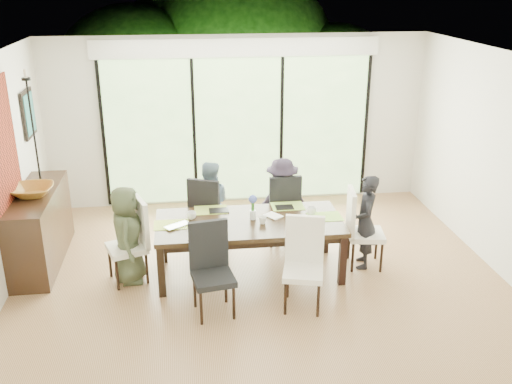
{
  "coord_description": "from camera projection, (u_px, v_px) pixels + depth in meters",
  "views": [
    {
      "loc": [
        -0.85,
        -6.33,
        3.55
      ],
      "look_at": [
        0.0,
        0.25,
        1.0
      ],
      "focal_mm": 40.0,
      "sensor_mm": 36.0,
      "label": 1
    }
  ],
  "objects": [
    {
      "name": "floor",
      "position": [
        259.0,
        273.0,
        7.24
      ],
      "size": [
        6.0,
        5.0,
        0.01
      ],
      "primitive_type": "cube",
      "color": "brown",
      "rests_on": "ground"
    },
    {
      "name": "ceiling",
      "position": [
        259.0,
        56.0,
        6.27
      ],
      "size": [
        6.0,
        5.0,
        0.01
      ],
      "primitive_type": "cube",
      "color": "white",
      "rests_on": "wall_back"
    },
    {
      "name": "wall_back",
      "position": [
        238.0,
        121.0,
        9.08
      ],
      "size": [
        6.0,
        0.02,
        2.7
      ],
      "primitive_type": "cube",
      "color": "silver",
      "rests_on": "floor"
    },
    {
      "name": "wall_front",
      "position": [
        302.0,
        276.0,
        4.43
      ],
      "size": [
        6.0,
        0.02,
        2.7
      ],
      "primitive_type": "cube",
      "color": "white",
      "rests_on": "floor"
    },
    {
      "name": "wall_right",
      "position": [
        497.0,
        162.0,
        7.12
      ],
      "size": [
        0.02,
        5.0,
        2.7
      ],
      "primitive_type": "cube",
      "color": "silver",
      "rests_on": "floor"
    },
    {
      "name": "glass_doors",
      "position": [
        238.0,
        131.0,
        9.09
      ],
      "size": [
        4.2,
        0.02,
        2.3
      ],
      "primitive_type": "cube",
      "color": "#598C3F",
      "rests_on": "wall_back"
    },
    {
      "name": "blinds_header",
      "position": [
        237.0,
        48.0,
        8.62
      ],
      "size": [
        4.4,
        0.06,
        0.28
      ],
      "primitive_type": "cube",
      "color": "white",
      "rests_on": "wall_back"
    },
    {
      "name": "mullion_a",
      "position": [
        104.0,
        136.0,
        8.83
      ],
      "size": [
        0.05,
        0.04,
        2.3
      ],
      "primitive_type": "cube",
      "color": "black",
      "rests_on": "wall_back"
    },
    {
      "name": "mullion_b",
      "position": [
        194.0,
        133.0,
        9.0
      ],
      "size": [
        0.05,
        0.04,
        2.3
      ],
      "primitive_type": "cube",
      "color": "black",
      "rests_on": "wall_back"
    },
    {
      "name": "mullion_c",
      "position": [
        281.0,
        130.0,
        9.17
      ],
      "size": [
        0.05,
        0.04,
        2.3
      ],
      "primitive_type": "cube",
      "color": "black",
      "rests_on": "wall_back"
    },
    {
      "name": "mullion_d",
      "position": [
        366.0,
        127.0,
        9.34
      ],
      "size": [
        0.05,
        0.04,
        2.3
      ],
      "primitive_type": "cube",
      "color": "black",
      "rests_on": "wall_back"
    },
    {
      "name": "deck",
      "position": [
        234.0,
        184.0,
        10.4
      ],
      "size": [
        6.0,
        1.8,
        0.1
      ],
      "primitive_type": "cube",
      "color": "#4F3B22",
      "rests_on": "ground"
    },
    {
      "name": "rail_top",
      "position": [
        230.0,
        141.0,
        10.93
      ],
      "size": [
        6.0,
        0.08,
        0.06
      ],
      "primitive_type": "cube",
      "color": "brown",
      "rests_on": "deck"
    },
    {
      "name": "foliage_left",
      "position": [
        134.0,
        87.0,
        11.32
      ],
      "size": [
        3.2,
        3.2,
        3.2
      ],
      "primitive_type": "sphere",
      "color": "#14380F",
      "rests_on": "ground"
    },
    {
      "name": "foliage_mid",
      "position": [
        241.0,
        62.0,
        12.01
      ],
      "size": [
        4.0,
        4.0,
        4.0
      ],
      "primitive_type": "sphere",
      "color": "#14380F",
      "rests_on": "ground"
    },
    {
      "name": "foliage_right",
      "position": [
        333.0,
        93.0,
        11.68
      ],
      "size": [
        2.8,
        2.8,
        2.8
      ],
      "primitive_type": "sphere",
      "color": "#14380F",
      "rests_on": "ground"
    },
    {
      "name": "foliage_far",
      "position": [
        193.0,
        67.0,
        12.6
      ],
      "size": [
        3.6,
        3.6,
        3.6
      ],
      "primitive_type": "sphere",
      "color": "#14380F",
      "rests_on": "ground"
    },
    {
      "name": "table_top",
      "position": [
        249.0,
        223.0,
        7.0
      ],
      "size": [
        2.28,
        1.05,
        0.06
      ],
      "primitive_type": "cube",
      "color": "black",
      "rests_on": "floor"
    },
    {
      "name": "table_apron",
      "position": [
        249.0,
        229.0,
        7.03
      ],
      "size": [
        2.09,
        0.86,
        0.1
      ],
      "primitive_type": "cube",
      "color": "black",
      "rests_on": "floor"
    },
    {
      "name": "table_leg_fl",
      "position": [
        161.0,
        271.0,
        6.6
      ],
      "size": [
        0.09,
        0.09,
        0.66
      ],
      "primitive_type": "cube",
      "color": "black",
      "rests_on": "floor"
    },
    {
      "name": "table_leg_fr",
      "position": [
        343.0,
        260.0,
        6.86
      ],
      "size": [
        0.09,
        0.09,
        0.66
      ],
      "primitive_type": "cube",
      "color": "black",
      "rests_on": "floor"
    },
    {
      "name": "table_leg_bl",
      "position": [
        163.0,
        239.0,
        7.4
      ],
      "size": [
        0.09,
        0.09,
        0.66
      ],
      "primitive_type": "cube",
      "color": "black",
      "rests_on": "floor"
    },
    {
      "name": "table_leg_br",
      "position": [
        325.0,
        230.0,
        7.65
      ],
      "size": [
        0.09,
        0.09,
        0.66
      ],
      "primitive_type": "cube",
      "color": "black",
      "rests_on": "floor"
    },
    {
      "name": "chair_left_end",
      "position": [
        126.0,
        242.0,
        6.88
      ],
      "size": [
        0.56,
        0.56,
        1.05
      ],
      "primitive_type": null,
      "rotation": [
        0.0,
        0.0,
        -1.23
      ],
      "color": "white",
      "rests_on": "floor"
    },
    {
      "name": "chair_right_end",
      "position": [
        366.0,
        228.0,
        7.24
      ],
      "size": [
        0.5,
        0.5,
        1.05
      ],
      "primitive_type": null,
      "rotation": [
        0.0,
        0.0,
        1.42
      ],
      "color": "white",
      "rests_on": "floor"
    },
    {
      "name": "chair_far_left",
      "position": [
        209.0,
        210.0,
        7.79
      ],
      "size": [
        0.57,
        0.57,
        1.05
      ],
      "primitive_type": null,
      "rotation": [
        0.0,
        0.0,
        2.73
      ],
      "color": "black",
      "rests_on": "floor"
    },
    {
      "name": "chair_far_right",
      "position": [
        281.0,
        207.0,
        7.91
      ],
      "size": [
        0.46,
        0.46,
        1.05
      ],
      "primitive_type": null,
      "rotation": [
        0.0,
        0.0,
        3.2
      ],
      "color": "black",
      "rests_on": "floor"
    },
    {
      "name": "chair_near_left",
      "position": [
        213.0,
        271.0,
        6.19
      ],
      "size": [
        0.5,
        0.5,
        1.05
      ],
      "primitive_type": null,
      "rotation": [
        0.0,
        0.0,
        0.16
      ],
      "color": "black",
      "rests_on": "floor"
    },
    {
      "name": "chair_near_right",
      "position": [
        303.0,
        266.0,
        6.31
      ],
      "size": [
        0.53,
        0.53,
        1.05
      ],
      "primitive_type": null,
      "rotation": [
        0.0,
        0.0,
        -0.25
      ],
      "color": "white",
      "rests_on": "floor"
    },
    {
      "name": "person_left_end",
      "position": [
        127.0,
        235.0,
        6.85
      ],
      "size": [
        0.37,
        0.58,
        1.23
      ],
      "primitive_type": "imported",
      "rotation": [
        0.0,
        0.0,
        1.55
      ],
      "color": "#404A31",
      "rests_on": "floor"
    },
    {
      "name": "person_right_end",
      "position": [
        365.0,
        222.0,
        7.2
      ],
      "size": [
        0.47,
        0.63,
        1.23
      ],
      "primitive_type": "imported",
      "rotation": [
        0.0,
        0.0,
        -1.78
      ],
      "color": "black",
      "rests_on": "floor"
    },
    {
      "name": "person_far_left",
      "position": [
        209.0,
        205.0,
        7.74
      ],
      "size": [
        0.59,
        0.4,
        1.23
      ],
      "primitive_type": "imported",
      "rotation": [
        0.0,
        0.0,
        3.08
      ],
      "color": "slate",
      "rests_on": "floor"
    },
    {
      "name": "person_far_right",
      "position": [
        282.0,
        201.0,
        7.86
      ],
      "size": [
        0.62,
        0.44,
        1.23
      ],
      "primitive_type": "imported",
      "rotation": [
        0.0,
        0.0,
        3.28
      ],
      "color": "#251E2D",
      "rests_on": "floor"
    },
    {
      "name": "placemat_left",
      "position": [
        171.0,
        225.0,
        6.87
      ],
      "size": [
        0.42,
        0.3,
        0.01
      ],
      "primitive_type": "cube",
      "color": "#A5BE44",
      "rests_on": "table_top"
    },
    {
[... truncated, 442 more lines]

